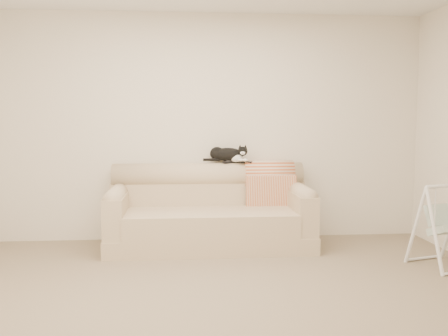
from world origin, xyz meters
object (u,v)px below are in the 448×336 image
object	(u,v)px
sofa	(210,214)
baby_swing	(443,225)
remote_b	(245,162)
remote_a	(230,162)
tuxedo_cat	(228,154)

from	to	relation	value
sofa	baby_swing	world-z (taller)	sofa
sofa	remote_b	world-z (taller)	remote_b
remote_a	baby_swing	distance (m)	2.32
remote_b	tuxedo_cat	bearing A→B (deg)	171.22
tuxedo_cat	remote_b	bearing A→B (deg)	-8.78
remote_a	tuxedo_cat	bearing A→B (deg)	165.81
sofa	tuxedo_cat	xyz separation A→B (m)	(0.22, 0.26, 0.65)
remote_a	baby_swing	bearing A→B (deg)	-32.46
tuxedo_cat	sofa	bearing A→B (deg)	-130.78
sofa	tuxedo_cat	world-z (taller)	tuxedo_cat
sofa	remote_a	world-z (taller)	remote_a
baby_swing	remote_b	bearing A→B (deg)	145.63
sofa	remote_a	size ratio (longest dim) A/B	12.10
remote_a	remote_b	distance (m)	0.17
remote_b	tuxedo_cat	distance (m)	0.22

